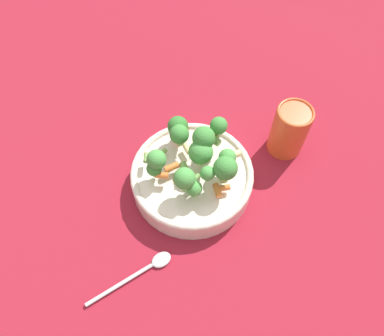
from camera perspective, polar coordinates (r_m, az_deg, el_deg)
name	(u,v)px	position (r m, az deg, el deg)	size (l,w,h in m)	color
ground_plane	(192,184)	(0.75, 0.00, -2.45)	(3.00, 3.00, 0.00)	maroon
bowl	(192,177)	(0.72, 0.00, -1.41)	(0.23, 0.23, 0.05)	beige
pasta_salad	(196,153)	(0.67, 0.55, 2.27)	(0.16, 0.17, 0.08)	#8CB766
cup	(290,130)	(0.77, 14.65, 5.68)	(0.07, 0.07, 0.11)	#CC4C23
spoon	(145,269)	(0.68, -7.15, -15.09)	(0.15, 0.09, 0.01)	silver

